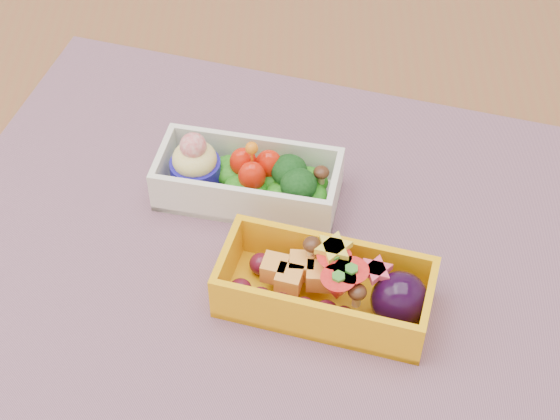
{
  "coord_description": "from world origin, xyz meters",
  "views": [
    {
      "loc": [
        -0.01,
        -0.48,
        1.29
      ],
      "look_at": [
        -0.03,
        -0.02,
        0.79
      ],
      "focal_mm": 56.13,
      "sensor_mm": 36.0,
      "label": 1
    }
  ],
  "objects_px": {
    "bento_yellow": "(330,287)",
    "bento_white": "(247,179)",
    "placemat": "(271,246)",
    "table": "(308,293)"
  },
  "relations": [
    {
      "from": "placemat",
      "to": "bento_yellow",
      "type": "relative_size",
      "value": 3.21
    },
    {
      "from": "placemat",
      "to": "bento_yellow",
      "type": "bearing_deg",
      "value": -51.95
    },
    {
      "from": "table",
      "to": "placemat",
      "type": "xyz_separation_m",
      "value": [
        -0.03,
        -0.03,
        0.1
      ]
    },
    {
      "from": "placemat",
      "to": "table",
      "type": "bearing_deg",
      "value": 41.57
    },
    {
      "from": "placemat",
      "to": "bento_white",
      "type": "relative_size",
      "value": 3.41
    },
    {
      "from": "bento_yellow",
      "to": "bento_white",
      "type": "bearing_deg",
      "value": 135.16
    },
    {
      "from": "table",
      "to": "bento_white",
      "type": "relative_size",
      "value": 7.48
    },
    {
      "from": "placemat",
      "to": "bento_yellow",
      "type": "height_order",
      "value": "bento_yellow"
    },
    {
      "from": "table",
      "to": "bento_white",
      "type": "xyz_separation_m",
      "value": [
        -0.05,
        0.03,
        0.12
      ]
    },
    {
      "from": "bento_white",
      "to": "table",
      "type": "bearing_deg",
      "value": -14.59
    }
  ]
}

